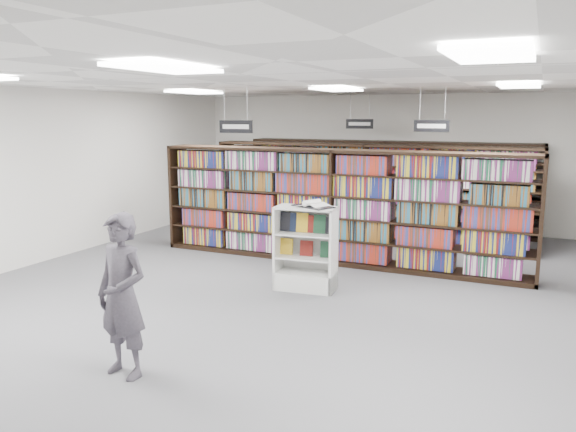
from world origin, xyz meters
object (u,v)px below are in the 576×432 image
at_px(bookshelf_row_near, 335,207).
at_px(open_book, 313,205).
at_px(shopper, 122,296).
at_px(endcap_display, 306,260).

relative_size(bookshelf_row_near, open_book, 9.78).
relative_size(open_book, shopper, 0.41).
distance_m(endcap_display, open_book, 0.89).
relative_size(endcap_display, open_book, 1.84).
bearing_deg(open_book, shopper, -76.54).
bearing_deg(shopper, bookshelf_row_near, 92.02).
distance_m(endcap_display, shopper, 3.62).
bearing_deg(open_book, endcap_display, -140.45).
relative_size(bookshelf_row_near, shopper, 4.03).
distance_m(bookshelf_row_near, shopper, 5.30).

